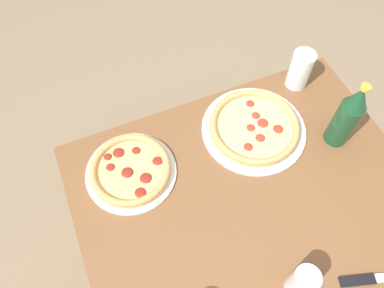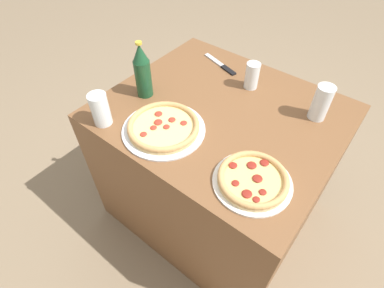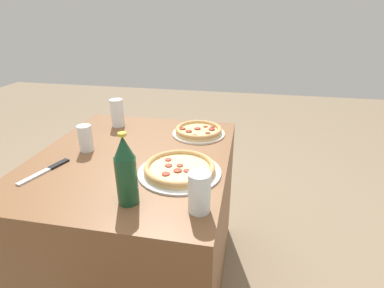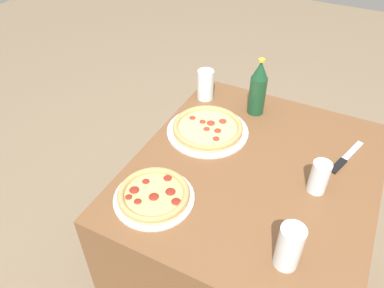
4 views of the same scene
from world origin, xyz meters
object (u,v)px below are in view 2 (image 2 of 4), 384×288
beer_bottle (142,71)px  knife (221,65)px  glass_water (321,103)px  pizza_margherita (164,127)px  glass_lemonade (252,77)px  pizza_pepperoni (253,180)px  glass_orange_juice (101,111)px

beer_bottle → knife: size_ratio=1.12×
glass_water → knife: glass_water is taller
pizza_margherita → beer_bottle: size_ratio=1.31×
pizza_margherita → glass_lemonade: glass_lemonade is taller
knife → pizza_pepperoni: bearing=132.7°
glass_orange_juice → knife: glass_orange_juice is taller
glass_lemonade → knife: size_ratio=0.54×
glass_lemonade → knife: glass_lemonade is taller
glass_water → glass_lemonade: (0.32, -0.01, -0.02)m
pizza_pepperoni → glass_orange_juice: bearing=9.9°
pizza_margherita → beer_bottle: bearing=-29.2°
pizza_margherita → knife: bearing=-80.7°
knife → glass_orange_juice: bearing=78.0°
glass_orange_juice → knife: 0.65m
glass_orange_juice → knife: size_ratio=0.61×
pizza_margherita → pizza_pepperoni: size_ratio=1.22×
pizza_margherita → beer_bottle: beer_bottle is taller
pizza_pepperoni → glass_lemonade: 0.54m
knife → glass_water: bearing=171.6°
glass_water → pizza_margherita: bearing=45.5°
glass_water → glass_lemonade: bearing=-2.4°
pizza_margherita → glass_lemonade: size_ratio=2.73×
pizza_margherita → knife: (0.08, -0.52, -0.01)m
glass_lemonade → knife: (0.20, -0.06, -0.05)m
glass_orange_juice → pizza_pepperoni: bearing=-170.1°
pizza_pepperoni → knife: size_ratio=1.20×
pizza_margherita → knife: pizza_margherita is taller
pizza_pepperoni → beer_bottle: beer_bottle is taller
pizza_pepperoni → pizza_margherita: bearing=-0.9°
pizza_pepperoni → beer_bottle: bearing=-11.7°
pizza_margherita → glass_water: glass_water is taller
pizza_pepperoni → glass_water: size_ratio=1.80×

